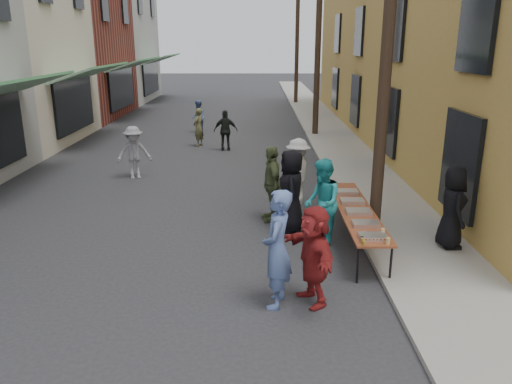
{
  "coord_description": "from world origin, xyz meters",
  "views": [
    {
      "loc": [
        1.7,
        -7.4,
        4.13
      ],
      "look_at": [
        1.67,
        1.91,
        1.3
      ],
      "focal_mm": 35.0,
      "sensor_mm": 36.0,
      "label": 1
    }
  ],
  "objects_px": {
    "utility_pole_far": "(297,35)",
    "server": "(452,207)",
    "utility_pole_near": "(389,21)",
    "utility_pole_mid": "(318,32)",
    "guest_front_a": "(291,191)",
    "guest_front_c": "(322,203)",
    "catering_tray_sausage": "(373,237)",
    "serving_table": "(355,211)"
  },
  "relations": [
    {
      "from": "utility_pole_far",
      "to": "server",
      "type": "height_order",
      "value": "utility_pole_far"
    },
    {
      "from": "utility_pole_near",
      "to": "utility_pole_far",
      "type": "bearing_deg",
      "value": 90.0
    },
    {
      "from": "utility_pole_mid",
      "to": "guest_front_a",
      "type": "relative_size",
      "value": 4.84
    },
    {
      "from": "server",
      "to": "utility_pole_mid",
      "type": "bearing_deg",
      "value": 6.87
    },
    {
      "from": "guest_front_a",
      "to": "guest_front_c",
      "type": "distance_m",
      "value": 0.98
    },
    {
      "from": "utility_pole_near",
      "to": "catering_tray_sausage",
      "type": "height_order",
      "value": "utility_pole_near"
    },
    {
      "from": "utility_pole_mid",
      "to": "guest_front_c",
      "type": "xyz_separation_m",
      "value": [
        -1.26,
        -12.58,
        -3.58
      ]
    },
    {
      "from": "guest_front_c",
      "to": "server",
      "type": "relative_size",
      "value": 1.09
    },
    {
      "from": "utility_pole_far",
      "to": "guest_front_c",
      "type": "relative_size",
      "value": 4.91
    },
    {
      "from": "catering_tray_sausage",
      "to": "serving_table",
      "type": "bearing_deg",
      "value": 90.0
    },
    {
      "from": "utility_pole_mid",
      "to": "utility_pole_far",
      "type": "bearing_deg",
      "value": 90.0
    },
    {
      "from": "utility_pole_mid",
      "to": "server",
      "type": "relative_size",
      "value": 5.37
    },
    {
      "from": "utility_pole_far",
      "to": "catering_tray_sausage",
      "type": "relative_size",
      "value": 18.0
    },
    {
      "from": "guest_front_c",
      "to": "catering_tray_sausage",
      "type": "bearing_deg",
      "value": 23.18
    },
    {
      "from": "serving_table",
      "to": "guest_front_c",
      "type": "height_order",
      "value": "guest_front_c"
    },
    {
      "from": "utility_pole_near",
      "to": "utility_pole_mid",
      "type": "xyz_separation_m",
      "value": [
        0.0,
        12.0,
        0.0
      ]
    },
    {
      "from": "utility_pole_near",
      "to": "server",
      "type": "relative_size",
      "value": 5.37
    },
    {
      "from": "serving_table",
      "to": "utility_pole_mid",
      "type": "bearing_deg",
      "value": 87.52
    },
    {
      "from": "guest_front_c",
      "to": "server",
      "type": "height_order",
      "value": "guest_front_c"
    },
    {
      "from": "utility_pole_mid",
      "to": "guest_front_a",
      "type": "height_order",
      "value": "utility_pole_mid"
    },
    {
      "from": "utility_pole_far",
      "to": "guest_front_c",
      "type": "xyz_separation_m",
      "value": [
        -1.26,
        -24.58,
        -3.58
      ]
    },
    {
      "from": "catering_tray_sausage",
      "to": "guest_front_c",
      "type": "relative_size",
      "value": 0.27
    },
    {
      "from": "utility_pole_far",
      "to": "catering_tray_sausage",
      "type": "xyz_separation_m",
      "value": [
        -0.54,
        -26.14,
        -3.71
      ]
    },
    {
      "from": "utility_pole_near",
      "to": "guest_front_c",
      "type": "distance_m",
      "value": 3.84
    },
    {
      "from": "utility_pole_near",
      "to": "serving_table",
      "type": "bearing_deg",
      "value": -137.52
    },
    {
      "from": "utility_pole_far",
      "to": "guest_front_a",
      "type": "xyz_separation_m",
      "value": [
        -1.85,
        -23.81,
        -3.57
      ]
    },
    {
      "from": "utility_pole_near",
      "to": "serving_table",
      "type": "relative_size",
      "value": 2.25
    },
    {
      "from": "guest_front_c",
      "to": "utility_pole_near",
      "type": "bearing_deg",
      "value": 113.16
    },
    {
      "from": "utility_pole_near",
      "to": "guest_front_a",
      "type": "xyz_separation_m",
      "value": [
        -1.85,
        0.19,
        -3.57
      ]
    },
    {
      "from": "utility_pole_mid",
      "to": "serving_table",
      "type": "height_order",
      "value": "utility_pole_mid"
    },
    {
      "from": "utility_pole_mid",
      "to": "catering_tray_sausage",
      "type": "relative_size",
      "value": 18.0
    },
    {
      "from": "utility_pole_near",
      "to": "utility_pole_far",
      "type": "xyz_separation_m",
      "value": [
        0.0,
        24.0,
        0.0
      ]
    },
    {
      "from": "utility_pole_mid",
      "to": "server",
      "type": "distance_m",
      "value": 13.49
    },
    {
      "from": "utility_pole_mid",
      "to": "serving_table",
      "type": "xyz_separation_m",
      "value": [
        -0.54,
        -12.49,
        -3.79
      ]
    },
    {
      "from": "guest_front_c",
      "to": "server",
      "type": "bearing_deg",
      "value": 80.29
    },
    {
      "from": "utility_pole_near",
      "to": "guest_front_a",
      "type": "height_order",
      "value": "utility_pole_near"
    },
    {
      "from": "utility_pole_near",
      "to": "utility_pole_far",
      "type": "distance_m",
      "value": 24.0
    },
    {
      "from": "utility_pole_near",
      "to": "utility_pole_mid",
      "type": "distance_m",
      "value": 12.0
    },
    {
      "from": "catering_tray_sausage",
      "to": "guest_front_a",
      "type": "bearing_deg",
      "value": 119.35
    },
    {
      "from": "serving_table",
      "to": "utility_pole_far",
      "type": "bearing_deg",
      "value": 88.74
    },
    {
      "from": "utility_pole_far",
      "to": "guest_front_c",
      "type": "distance_m",
      "value": 24.88
    },
    {
      "from": "utility_pole_near",
      "to": "utility_pole_mid",
      "type": "height_order",
      "value": "same"
    }
  ]
}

